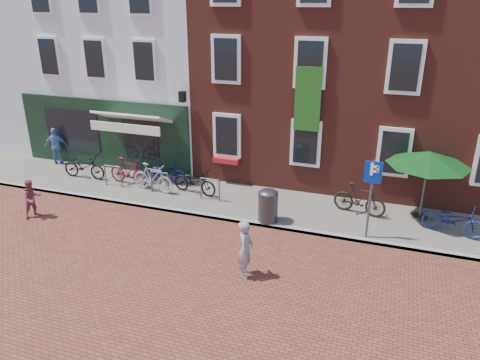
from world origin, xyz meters
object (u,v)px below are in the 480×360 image
(parasol, at_px, (429,156))
(woman, at_px, (246,249))
(parking_sign, at_px, (372,186))
(bicycle_2, at_px, (163,172))
(bicycle_3, at_px, (153,178))
(bicycle_6, at_px, (454,220))
(litter_bin, at_px, (268,204))
(bicycle_1, at_px, (128,171))
(cafe_person, at_px, (56,146))
(bicycle_5, at_px, (360,199))
(bicycle_4, at_px, (195,181))
(boy, at_px, (32,199))
(bicycle_0, at_px, (84,167))

(parasol, xyz_separation_m, woman, (-4.39, -4.89, -1.47))
(parking_sign, relative_size, parasol, 0.95)
(bicycle_2, xyz_separation_m, bicycle_3, (-0.04, -0.73, 0.05))
(bicycle_6, bearing_deg, litter_bin, 113.44)
(bicycle_1, relative_size, bicycle_2, 0.97)
(parking_sign, height_order, cafe_person, parking_sign)
(litter_bin, distance_m, bicycle_1, 6.05)
(parasol, height_order, bicycle_3, parasol)
(bicycle_1, relative_size, bicycle_5, 1.00)
(litter_bin, relative_size, parking_sign, 0.48)
(bicycle_1, height_order, bicycle_5, same)
(parasol, bearing_deg, woman, -131.91)
(litter_bin, xyz_separation_m, bicycle_3, (-4.72, 0.97, -0.08))
(parasol, distance_m, bicycle_5, 2.55)
(bicycle_3, bearing_deg, cafe_person, 84.62)
(bicycle_4, xyz_separation_m, bicycle_6, (8.72, -0.29, 0.00))
(bicycle_4, bearing_deg, bicycle_3, 111.16)
(litter_bin, bearing_deg, boy, -164.59)
(litter_bin, distance_m, bicycle_4, 3.40)
(bicycle_0, xyz_separation_m, bicycle_4, (4.81, 0.03, 0.00))
(parasol, relative_size, bicycle_0, 1.43)
(litter_bin, relative_size, bicycle_3, 0.67)
(parasol, xyz_separation_m, boy, (-12.17, -3.92, -1.60))
(woman, distance_m, bicycle_1, 7.53)
(bicycle_1, relative_size, bicycle_3, 1.00)
(parasol, bearing_deg, bicycle_5, -170.18)
(bicycle_4, bearing_deg, bicycle_1, 100.78)
(litter_bin, bearing_deg, bicycle_4, 158.00)
(parking_sign, distance_m, bicycle_1, 9.19)
(bicycle_5, relative_size, bicycle_6, 0.97)
(woman, height_order, bicycle_3, woman)
(bicycle_2, relative_size, bicycle_3, 1.03)
(boy, bearing_deg, parasol, -48.02)
(bicycle_4, bearing_deg, bicycle_2, 84.57)
(boy, bearing_deg, woman, -73.03)
(woman, bearing_deg, bicycle_6, -58.25)
(litter_bin, bearing_deg, bicycle_3, 168.40)
(bicycle_4, bearing_deg, litter_bin, -101.90)
(cafe_person, height_order, bicycle_1, cafe_person)
(boy, bearing_deg, bicycle_4, -28.36)
(bicycle_0, bearing_deg, parasol, -89.49)
(boy, height_order, bicycle_1, boy)
(bicycle_1, bearing_deg, litter_bin, -94.62)
(woman, relative_size, bicycle_2, 0.87)
(bicycle_0, height_order, bicycle_5, bicycle_5)
(cafe_person, distance_m, bicycle_2, 5.50)
(parking_sign, relative_size, bicycle_3, 1.40)
(litter_bin, distance_m, parking_sign, 3.29)
(parasol, xyz_separation_m, bicycle_3, (-9.37, -0.88, -1.63))
(parking_sign, bearing_deg, bicycle_4, 167.97)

